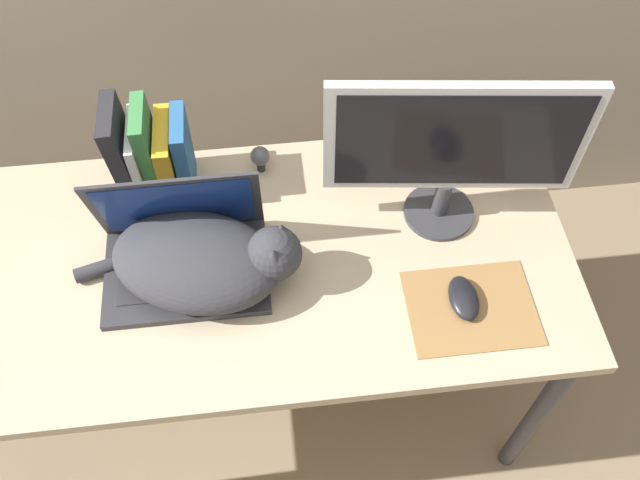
{
  "coord_description": "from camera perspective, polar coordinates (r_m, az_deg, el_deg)",
  "views": [
    {
      "loc": [
        0.1,
        -0.49,
        1.96
      ],
      "look_at": [
        0.19,
        0.3,
        0.82
      ],
      "focal_mm": 38.0,
      "sensor_mm": 36.0,
      "label": 1
    }
  ],
  "objects": [
    {
      "name": "laptop",
      "position": [
        1.47,
        -11.38,
        -0.99
      ],
      "size": [
        0.35,
        0.24,
        0.25
      ],
      "color": "#2D2D33",
      "rests_on": "desk"
    },
    {
      "name": "mousepad",
      "position": [
        1.45,
        12.6,
        -5.59
      ],
      "size": [
        0.27,
        0.21,
        0.0
      ],
      "color": "olive",
      "rests_on": "desk"
    },
    {
      "name": "desk",
      "position": [
        1.55,
        -7.14,
        -3.27
      ],
      "size": [
        1.5,
        0.68,
        0.72
      ],
      "color": "tan",
      "rests_on": "ground_plane"
    },
    {
      "name": "webcam",
      "position": [
        1.61,
        -5.07,
        6.98
      ],
      "size": [
        0.05,
        0.05,
        0.07
      ],
      "color": "#232328",
      "rests_on": "desk"
    },
    {
      "name": "book_row",
      "position": [
        1.57,
        -13.98,
        6.93
      ],
      "size": [
        0.17,
        0.16,
        0.25
      ],
      "color": "#232328",
      "rests_on": "desk"
    },
    {
      "name": "cat",
      "position": [
        1.42,
        -9.72,
        -1.71
      ],
      "size": [
        0.49,
        0.34,
        0.16
      ],
      "color": "#333338",
      "rests_on": "desk"
    },
    {
      "name": "computer_mouse",
      "position": [
        1.44,
        12.01,
        -4.8
      ],
      "size": [
        0.06,
        0.11,
        0.03
      ],
      "color": "black",
      "rests_on": "mousepad"
    },
    {
      "name": "external_monitor",
      "position": [
        1.41,
        11.22,
        7.68
      ],
      "size": [
        0.53,
        0.16,
        0.39
      ],
      "color": "#333338",
      "rests_on": "desk"
    }
  ]
}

